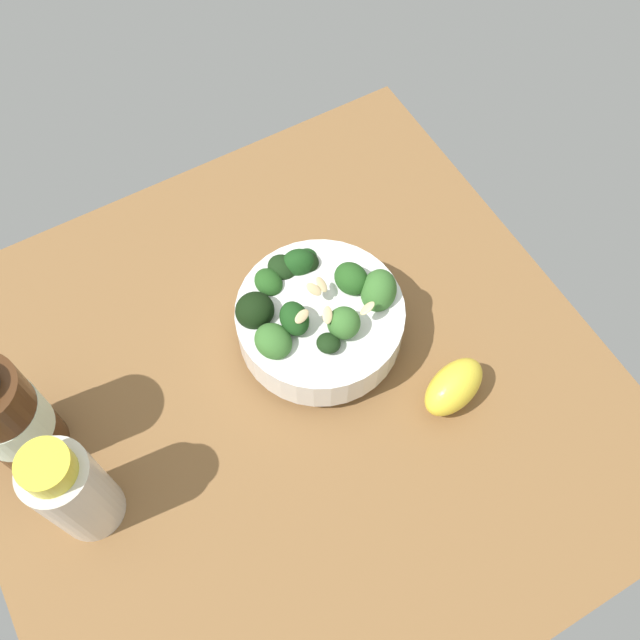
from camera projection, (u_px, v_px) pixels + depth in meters
ground_plane at (291, 399)px, 77.18cm from camera, size 64.88×64.88×4.07cm
bowl_of_broccoli at (319, 317)px, 74.68cm from camera, size 17.42×18.02×9.74cm
lemon_wedge at (454, 387)px, 72.88cm from camera, size 6.07×8.29×5.13cm
bottle_tall at (72, 490)px, 63.43cm from camera, size 6.20×6.20×14.97cm
bottle_short at (8, 417)px, 66.29cm from camera, size 6.97×6.97×15.61cm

